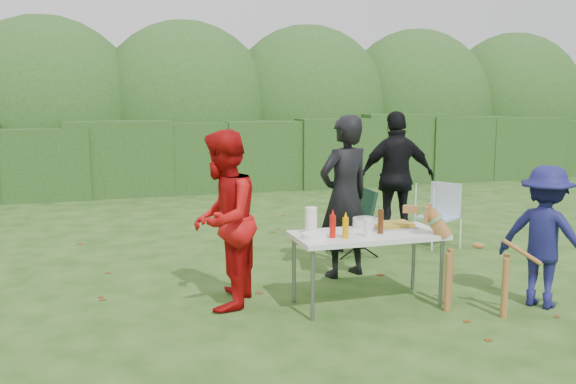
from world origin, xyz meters
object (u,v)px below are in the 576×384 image
object	(u,v)px
ketchup_bottle	(333,226)
person_cook	(345,197)
camping_chair	(352,222)
beer_bottle	(381,222)
person_black_puffy	(397,177)
child	(545,237)
lawn_chair	(438,215)
dog	(478,262)
folding_table	(368,238)
paper_towel_roll	(311,220)
person_red_jacket	(223,220)
mustard_bottle	(345,228)

from	to	relation	value
ketchup_bottle	person_cook	bearing A→B (deg)	62.15
camping_chair	beer_bottle	world-z (taller)	beer_bottle
person_cook	person_black_puffy	distance (m)	1.94
child	lawn_chair	world-z (taller)	child
dog	child	bearing A→B (deg)	-145.61
person_cook	ketchup_bottle	size ratio (longest dim) A/B	8.55
ketchup_bottle	beer_bottle	distance (m)	0.52
person_black_puffy	child	world-z (taller)	person_black_puffy
camping_chair	ketchup_bottle	bearing A→B (deg)	65.30
camping_chair	lawn_chair	size ratio (longest dim) A/B	0.99
beer_bottle	folding_table	bearing A→B (deg)	147.11
ketchup_bottle	person_black_puffy	bearing A→B (deg)	51.60
folding_table	beer_bottle	distance (m)	0.21
child	dog	bearing A→B (deg)	53.76
child	ketchup_bottle	size ratio (longest dim) A/B	6.43
ketchup_bottle	paper_towel_roll	size ratio (longest dim) A/B	0.85
person_red_jacket	ketchup_bottle	xyz separation A→B (m)	(0.97, -0.47, -0.03)
person_red_jacket	child	world-z (taller)	person_red_jacket
person_cook	lawn_chair	bearing A→B (deg)	-167.64
person_black_puffy	lawn_chair	world-z (taller)	person_black_puffy
folding_table	lawn_chair	bearing A→B (deg)	44.87
mustard_bottle	paper_towel_roll	size ratio (longest dim) A/B	0.77
camping_chair	lawn_chair	world-z (taller)	lawn_chair
lawn_chair	ketchup_bottle	world-z (taller)	ketchup_bottle
person_red_jacket	beer_bottle	bearing A→B (deg)	98.25
folding_table	person_red_jacket	size ratio (longest dim) A/B	0.85
mustard_bottle	beer_bottle	bearing A→B (deg)	12.01
person_red_jacket	person_black_puffy	size ratio (longest dim) A/B	0.93
folding_table	person_cook	xyz separation A→B (m)	(0.17, 1.01, 0.25)
beer_bottle	person_red_jacket	bearing A→B (deg)	163.38
person_cook	child	distance (m)	2.18
child	mustard_bottle	distance (m)	2.01
lawn_chair	paper_towel_roll	size ratio (longest dim) A/B	3.42
camping_chair	mustard_bottle	bearing A→B (deg)	68.40
folding_table	lawn_chair	distance (m)	2.85
paper_towel_roll	person_cook	bearing A→B (deg)	50.22
person_black_puffy	mustard_bottle	size ratio (longest dim) A/B	9.46
child	mustard_bottle	size ratio (longest dim) A/B	7.07
beer_bottle	mustard_bottle	bearing A→B (deg)	-167.99
folding_table	child	world-z (taller)	child
person_red_jacket	paper_towel_roll	distance (m)	0.86
person_cook	ketchup_bottle	distance (m)	1.26
dog	paper_towel_roll	distance (m)	1.66
folding_table	person_cook	world-z (taller)	person_cook
camping_chair	paper_towel_roll	xyz separation A→B (m)	(-1.21, -1.74, 0.43)
mustard_bottle	ketchup_bottle	xyz separation A→B (m)	(-0.11, 0.06, 0.01)
folding_table	ketchup_bottle	xyz separation A→B (m)	(-0.41, -0.10, 0.16)
camping_chair	ketchup_bottle	xyz separation A→B (m)	(-1.07, -1.99, 0.41)
dog	mustard_bottle	distance (m)	1.33
folding_table	camping_chair	distance (m)	2.02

